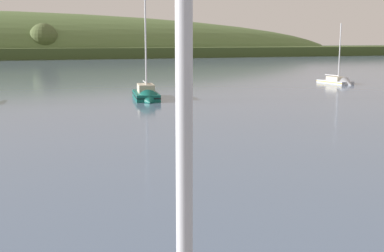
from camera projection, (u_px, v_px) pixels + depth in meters
The scene contains 2 objects.
sailboat_near_mooring at pixel (339, 83), 76.37m from camera, with size 2.54×6.88×10.62m.
sailboat_far_left at pixel (147, 97), 55.79m from camera, with size 4.52×8.77×14.53m.
Camera 1 is at (-19.35, 12.99, 6.69)m, focal length 45.12 mm.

